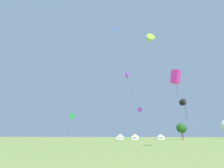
{
  "coord_description": "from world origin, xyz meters",
  "views": [
    {
      "loc": [
        6.84,
        -2.69,
        1.84
      ],
      "look_at": [
        0.0,
        32.0,
        13.94
      ],
      "focal_mm": 24.19,
      "sensor_mm": 36.0,
      "label": 1
    }
  ],
  "objects": [
    {
      "name": "kite_black_delta",
      "position": [
        22.6,
        56.62,
        13.19
      ],
      "size": [
        4.41,
        4.23,
        15.01
      ],
      "color": "black",
      "rests_on": "ground"
    },
    {
      "name": "kite_lime_delta",
      "position": [
        10.69,
        39.38,
        30.71
      ],
      "size": [
        3.9,
        3.58,
        32.3
      ],
      "color": "#99DB2D",
      "rests_on": "ground"
    },
    {
      "name": "kite_green_diamond",
      "position": [
        -18.98,
        50.88,
        8.74
      ],
      "size": [
        2.9,
        2.57,
        10.24
      ],
      "color": "green",
      "rests_on": "ground"
    },
    {
      "name": "kite_purple_diamond",
      "position": [
        6.16,
        51.72,
        10.42
      ],
      "size": [
        2.43,
        2.08,
        11.54
      ],
      "color": "purple",
      "rests_on": "ground"
    },
    {
      "name": "kite_blue_diamond",
      "position": [
        -0.4,
        40.72,
        35.31
      ],
      "size": [
        1.54,
        1.04,
        38.05
      ],
      "color": "blue",
      "rests_on": "ground"
    },
    {
      "name": "kite_purple_box",
      "position": [
        1.86,
        55.04,
        25.4
      ],
      "size": [
        2.17,
        3.08,
        26.48
      ],
      "color": "purple",
      "rests_on": "ground"
    },
    {
      "name": "kite_magenta_box",
      "position": [
        13.01,
        23.48,
        11.56
      ],
      "size": [
        2.95,
        2.1,
        12.84
      ],
      "color": "#E02DA3",
      "rests_on": "ground"
    },
    {
      "name": "festival_tent_left",
      "position": [
        -3.93,
        72.21,
        1.39
      ],
      "size": [
        3.88,
        3.88,
        2.52
      ],
      "color": "white",
      "rests_on": "ground"
    },
    {
      "name": "festival_tent_right",
      "position": [
        3.04,
        72.21,
        1.43
      ],
      "size": [
        3.97,
        3.97,
        2.58
      ],
      "color": "white",
      "rests_on": "ground"
    },
    {
      "name": "festival_tent_center",
      "position": [
        14.43,
        72.21,
        1.37
      ],
      "size": [
        3.81,
        3.81,
        2.47
      ],
      "color": "white",
      "rests_on": "ground"
    },
    {
      "name": "tree_distant_left",
      "position": [
        25.14,
        78.27,
        5.17
      ],
      "size": [
        4.65,
        4.65,
        7.51
      ],
      "color": "brown",
      "rests_on": "ground"
    }
  ]
}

